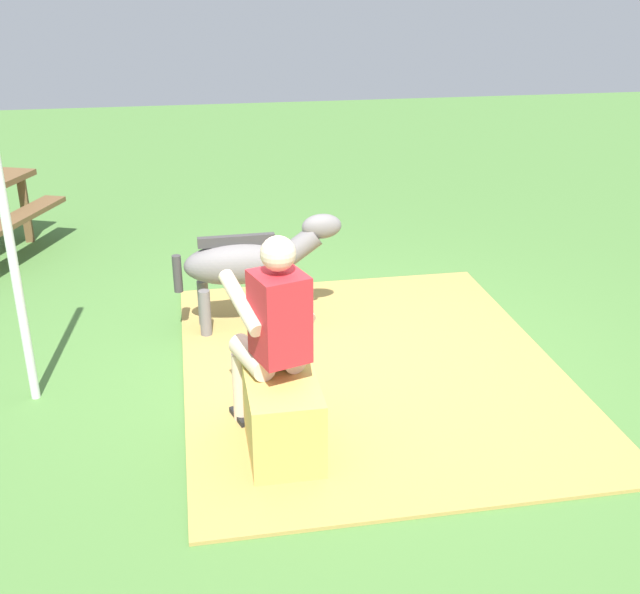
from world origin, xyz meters
TOP-DOWN VIEW (x-y plane):
  - ground_plane at (0.00, 0.00)m, footprint 24.00×24.00m
  - hay_patch at (-0.12, -0.26)m, footprint 3.34×2.72m
  - hay_bale at (-1.07, 0.51)m, footprint 0.66×0.42m
  - person_seated at (-0.91, 0.55)m, footprint 0.72×0.54m
  - pony_standing at (0.73, 0.54)m, footprint 0.35×1.35m
  - tent_pole_left at (-0.11, 2.10)m, footprint 0.06×0.06m

SIDE VIEW (x-z plane):
  - ground_plane at x=0.00m, z-range 0.00..0.00m
  - hay_patch at x=-0.12m, z-range 0.00..0.02m
  - hay_bale at x=-1.07m, z-range 0.00..0.49m
  - pony_standing at x=0.73m, z-range 0.10..1.03m
  - person_seated at x=-0.91m, z-range 0.08..1.45m
  - tent_pole_left at x=-0.11m, z-range 0.00..2.20m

